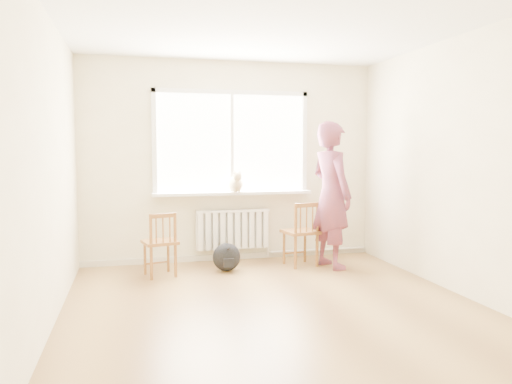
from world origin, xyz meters
TOP-DOWN VIEW (x-y plane):
  - floor at (0.00, 0.00)m, footprint 4.50×4.50m
  - ceiling at (0.00, 0.00)m, footprint 4.50×4.50m
  - back_wall at (0.00, 2.25)m, footprint 4.00×0.01m
  - window at (0.00, 2.22)m, footprint 2.12×0.05m
  - windowsill at (0.00, 2.14)m, footprint 2.15×0.22m
  - radiator at (0.00, 2.16)m, footprint 1.00×0.12m
  - heating_pipe at (1.25, 2.19)m, footprint 1.40×0.04m
  - baseboard at (0.00, 2.23)m, footprint 4.00×0.03m
  - chair_left at (-1.00, 1.53)m, footprint 0.45×0.44m
  - chair_right at (0.81, 1.63)m, footprint 0.48×0.46m
  - person at (1.15, 1.50)m, footprint 0.60×0.77m
  - cat at (0.02, 2.05)m, footprint 0.20×0.44m
  - backpack at (-0.19, 1.62)m, footprint 0.41×0.35m

SIDE VIEW (x-z plane):
  - floor at x=0.00m, z-range 0.00..0.00m
  - baseboard at x=0.00m, z-range 0.00..0.08m
  - heating_pipe at x=1.25m, z-range 0.06..0.10m
  - backpack at x=-0.19m, z-range 0.00..0.35m
  - chair_left at x=-1.00m, z-range 0.00..0.78m
  - chair_right at x=0.81m, z-range 0.00..0.85m
  - radiator at x=0.00m, z-range 0.16..0.71m
  - windowsill at x=0.00m, z-range 0.91..0.95m
  - person at x=1.15m, z-range 0.00..1.87m
  - cat at x=0.02m, z-range 0.92..1.22m
  - back_wall at x=0.00m, z-range 0.00..2.70m
  - window at x=0.00m, z-range 0.95..2.37m
  - ceiling at x=0.00m, z-range 2.70..2.70m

